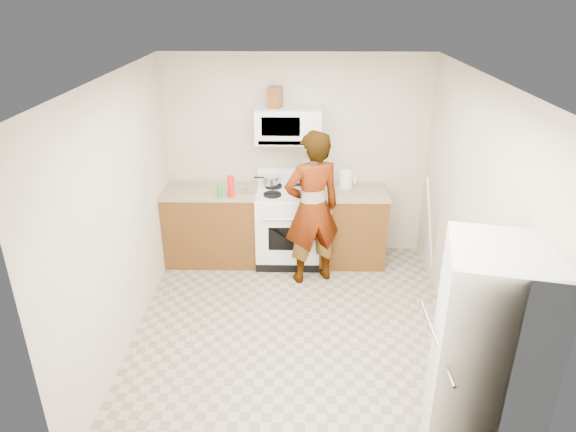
{
  "coord_description": "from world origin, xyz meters",
  "views": [
    {
      "loc": [
        0.01,
        -4.25,
        3.18
      ],
      "look_at": [
        -0.08,
        0.55,
        1.02
      ],
      "focal_mm": 32.0,
      "sensor_mm": 36.0,
      "label": 1
    }
  ],
  "objects_px": {
    "fridge": "(488,360)",
    "kettle": "(346,179)",
    "microwave": "(288,125)",
    "saucepan": "(271,180)",
    "gas_range": "(288,224)",
    "person": "(312,209)"
  },
  "relations": [
    {
      "from": "person",
      "to": "saucepan",
      "type": "height_order",
      "value": "person"
    },
    {
      "from": "fridge",
      "to": "person",
      "type": "bearing_deg",
      "value": 127.49
    },
    {
      "from": "gas_range",
      "to": "fridge",
      "type": "relative_size",
      "value": 0.66
    },
    {
      "from": "saucepan",
      "to": "kettle",
      "type": "bearing_deg",
      "value": -1.52
    },
    {
      "from": "microwave",
      "to": "fridge",
      "type": "bearing_deg",
      "value": -65.11
    },
    {
      "from": "gas_range",
      "to": "microwave",
      "type": "xyz_separation_m",
      "value": [
        0.0,
        0.13,
        1.21
      ]
    },
    {
      "from": "gas_range",
      "to": "microwave",
      "type": "bearing_deg",
      "value": 90.0
    },
    {
      "from": "fridge",
      "to": "saucepan",
      "type": "bearing_deg",
      "value": 130.44
    },
    {
      "from": "microwave",
      "to": "kettle",
      "type": "height_order",
      "value": "microwave"
    },
    {
      "from": "gas_range",
      "to": "saucepan",
      "type": "distance_m",
      "value": 0.58
    },
    {
      "from": "saucepan",
      "to": "person",
      "type": "bearing_deg",
      "value": -52.11
    },
    {
      "from": "fridge",
      "to": "saucepan",
      "type": "xyz_separation_m",
      "value": [
        -1.62,
        3.08,
        0.16
      ]
    },
    {
      "from": "gas_range",
      "to": "saucepan",
      "type": "bearing_deg",
      "value": 142.36
    },
    {
      "from": "saucepan",
      "to": "gas_range",
      "type": "bearing_deg",
      "value": -37.64
    },
    {
      "from": "gas_range",
      "to": "kettle",
      "type": "height_order",
      "value": "same"
    },
    {
      "from": "kettle",
      "to": "fridge",
      "type": "bearing_deg",
      "value": -73.24
    },
    {
      "from": "fridge",
      "to": "kettle",
      "type": "bearing_deg",
      "value": 115.88
    },
    {
      "from": "person",
      "to": "microwave",
      "type": "bearing_deg",
      "value": -84.31
    },
    {
      "from": "microwave",
      "to": "kettle",
      "type": "distance_m",
      "value": 0.97
    },
    {
      "from": "microwave",
      "to": "fridge",
      "type": "xyz_separation_m",
      "value": [
        1.42,
        -3.05,
        -0.85
      ]
    },
    {
      "from": "person",
      "to": "fridge",
      "type": "distance_m",
      "value": 2.71
    },
    {
      "from": "person",
      "to": "kettle",
      "type": "xyz_separation_m",
      "value": [
        0.42,
        0.6,
        0.13
      ]
    }
  ]
}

